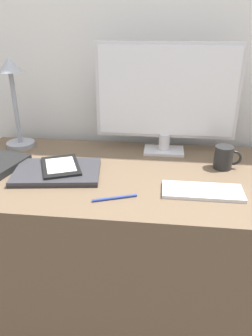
{
  "coord_description": "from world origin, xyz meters",
  "views": [
    {
      "loc": [
        0.04,
        -0.94,
        1.3
      ],
      "look_at": [
        -0.08,
        0.09,
        0.81
      ],
      "focal_mm": 35.0,
      "sensor_mm": 36.0,
      "label": 1
    }
  ],
  "objects_px": {
    "desk_lamp": "(14,96)",
    "pen": "(115,198)",
    "ereader": "(61,166)",
    "laptop": "(57,172)",
    "coffee_mug": "(224,157)",
    "monitor": "(167,96)",
    "keyboard": "(203,191)"
  },
  "relations": [
    {
      "from": "desk_lamp",
      "to": "pen",
      "type": "bearing_deg",
      "value": -40.31
    },
    {
      "from": "ereader",
      "to": "desk_lamp",
      "type": "relative_size",
      "value": 0.59
    },
    {
      "from": "laptop",
      "to": "pen",
      "type": "height_order",
      "value": "laptop"
    },
    {
      "from": "laptop",
      "to": "desk_lamp",
      "type": "distance_m",
      "value": 0.43
    },
    {
      "from": "desk_lamp",
      "to": "pen",
      "type": "relative_size",
      "value": 2.73
    },
    {
      "from": "coffee_mug",
      "to": "pen",
      "type": "bearing_deg",
      "value": -143.35
    },
    {
      "from": "monitor",
      "to": "coffee_mug",
      "type": "distance_m",
      "value": 0.34
    },
    {
      "from": "keyboard",
      "to": "coffee_mug",
      "type": "bearing_deg",
      "value": 65.1
    },
    {
      "from": "monitor",
      "to": "desk_lamp",
      "type": "xyz_separation_m",
      "value": [
        -0.65,
        -0.01,
        -0.02
      ]
    },
    {
      "from": "keyboard",
      "to": "desk_lamp",
      "type": "height_order",
      "value": "desk_lamp"
    },
    {
      "from": "laptop",
      "to": "coffee_mug",
      "type": "xyz_separation_m",
      "value": [
        0.63,
        0.13,
        0.03
      ]
    },
    {
      "from": "ereader",
      "to": "coffee_mug",
      "type": "height_order",
      "value": "coffee_mug"
    },
    {
      "from": "monitor",
      "to": "laptop",
      "type": "relative_size",
      "value": 1.71
    },
    {
      "from": "ereader",
      "to": "coffee_mug",
      "type": "bearing_deg",
      "value": 10.15
    },
    {
      "from": "monitor",
      "to": "ereader",
      "type": "distance_m",
      "value": 0.51
    },
    {
      "from": "monitor",
      "to": "desk_lamp",
      "type": "relative_size",
      "value": 1.5
    },
    {
      "from": "keyboard",
      "to": "coffee_mug",
      "type": "xyz_separation_m",
      "value": [
        0.1,
        0.21,
        0.04
      ]
    },
    {
      "from": "monitor",
      "to": "ereader",
      "type": "height_order",
      "value": "monitor"
    },
    {
      "from": "monitor",
      "to": "keyboard",
      "type": "height_order",
      "value": "monitor"
    },
    {
      "from": "keyboard",
      "to": "ereader",
      "type": "relative_size",
      "value": 1.18
    },
    {
      "from": "laptop",
      "to": "desk_lamp",
      "type": "xyz_separation_m",
      "value": [
        -0.26,
        0.27,
        0.22
      ]
    },
    {
      "from": "monitor",
      "to": "ereader",
      "type": "bearing_deg",
      "value": -146.75
    },
    {
      "from": "monitor",
      "to": "laptop",
      "type": "distance_m",
      "value": 0.54
    },
    {
      "from": "coffee_mug",
      "to": "pen",
      "type": "height_order",
      "value": "coffee_mug"
    },
    {
      "from": "ereader",
      "to": "pen",
      "type": "distance_m",
      "value": 0.29
    },
    {
      "from": "laptop",
      "to": "coffee_mug",
      "type": "distance_m",
      "value": 0.64
    },
    {
      "from": "ereader",
      "to": "desk_lamp",
      "type": "height_order",
      "value": "desk_lamp"
    },
    {
      "from": "monitor",
      "to": "ereader",
      "type": "xyz_separation_m",
      "value": [
        -0.39,
        -0.25,
        -0.22
      ]
    },
    {
      "from": "desk_lamp",
      "to": "coffee_mug",
      "type": "distance_m",
      "value": 0.91
    },
    {
      "from": "laptop",
      "to": "pen",
      "type": "relative_size",
      "value": 2.4
    },
    {
      "from": "laptop",
      "to": "monitor",
      "type": "bearing_deg",
      "value": 34.85
    },
    {
      "from": "monitor",
      "to": "laptop",
      "type": "xyz_separation_m",
      "value": [
        -0.4,
        -0.28,
        -0.23
      ]
    }
  ]
}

